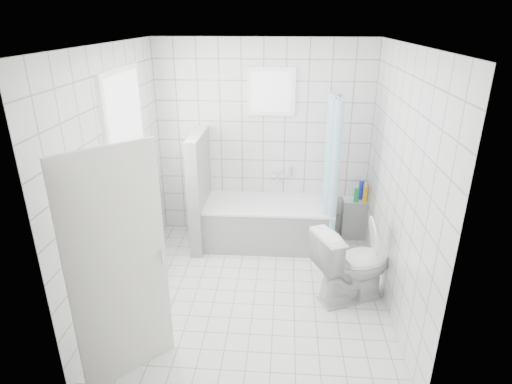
{
  "coord_description": "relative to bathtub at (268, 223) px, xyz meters",
  "views": [
    {
      "loc": [
        0.29,
        -3.95,
        2.83
      ],
      "look_at": [
        -0.01,
        0.35,
        1.05
      ],
      "focal_mm": 30.0,
      "sensor_mm": 36.0,
      "label": 1
    }
  ],
  "objects": [
    {
      "name": "ground",
      "position": [
        -0.09,
        -1.12,
        -0.29
      ],
      "size": [
        3.0,
        3.0,
        0.0
      ],
      "primitive_type": "plane",
      "color": "white",
      "rests_on": "ground"
    },
    {
      "name": "ceiling",
      "position": [
        -0.09,
        -1.12,
        2.31
      ],
      "size": [
        3.0,
        3.0,
        0.0
      ],
      "primitive_type": "plane",
      "rotation": [
        3.14,
        0.0,
        0.0
      ],
      "color": "white",
      "rests_on": "ground"
    },
    {
      "name": "wall_back",
      "position": [
        -0.09,
        0.38,
        1.01
      ],
      "size": [
        2.8,
        0.02,
        2.6
      ],
      "primitive_type": "cube",
      "color": "white",
      "rests_on": "ground"
    },
    {
      "name": "wall_front",
      "position": [
        -0.09,
        -2.62,
        1.01
      ],
      "size": [
        2.8,
        0.02,
        2.6
      ],
      "primitive_type": "cube",
      "color": "white",
      "rests_on": "ground"
    },
    {
      "name": "wall_left",
      "position": [
        -1.49,
        -1.12,
        1.01
      ],
      "size": [
        0.02,
        3.0,
        2.6
      ],
      "primitive_type": "cube",
      "color": "white",
      "rests_on": "ground"
    },
    {
      "name": "wall_right",
      "position": [
        1.31,
        -1.12,
        1.01
      ],
      "size": [
        0.02,
        3.0,
        2.6
      ],
      "primitive_type": "cube",
      "color": "white",
      "rests_on": "ground"
    },
    {
      "name": "window_left",
      "position": [
        -1.45,
        -0.82,
        1.31
      ],
      "size": [
        0.01,
        0.9,
        1.4
      ],
      "primitive_type": "cube",
      "color": "white",
      "rests_on": "wall_left"
    },
    {
      "name": "window_back",
      "position": [
        0.01,
        0.33,
        1.66
      ],
      "size": [
        0.5,
        0.01,
        0.5
      ],
      "primitive_type": "cube",
      "color": "white",
      "rests_on": "wall_back"
    },
    {
      "name": "window_sill",
      "position": [
        -1.4,
        -0.82,
        0.57
      ],
      "size": [
        0.18,
        1.02,
        0.08
      ],
      "primitive_type": "cube",
      "color": "white",
      "rests_on": "wall_left"
    },
    {
      "name": "door",
      "position": [
        -1.07,
        -2.32,
        0.71
      ],
      "size": [
        0.59,
        0.6,
        2.0
      ],
      "primitive_type": "cube",
      "rotation": [
        0.0,
        0.0,
        -0.77
      ],
      "color": "silver",
      "rests_on": "ground"
    },
    {
      "name": "bathtub",
      "position": [
        0.0,
        0.0,
        0.0
      ],
      "size": [
        1.64,
        0.77,
        0.58
      ],
      "color": "white",
      "rests_on": "ground"
    },
    {
      "name": "partition_wall",
      "position": [
        -0.89,
        -0.05,
        0.46
      ],
      "size": [
        0.15,
        0.85,
        1.5
      ],
      "primitive_type": "cube",
      "color": "white",
      "rests_on": "ground"
    },
    {
      "name": "tiled_ledge",
      "position": [
        1.19,
        0.25,
        -0.02
      ],
      "size": [
        0.4,
        0.24,
        0.55
      ],
      "primitive_type": "cube",
      "color": "white",
      "rests_on": "ground"
    },
    {
      "name": "toilet",
      "position": [
        0.94,
        -1.16,
        0.13
      ],
      "size": [
        0.95,
        0.77,
        0.85
      ],
      "primitive_type": "imported",
      "rotation": [
        0.0,
        0.0,
        1.99
      ],
      "color": "white",
      "rests_on": "ground"
    },
    {
      "name": "curtain_rod",
      "position": [
        0.76,
        -0.02,
        1.71
      ],
      "size": [
        0.02,
        0.8,
        0.02
      ],
      "primitive_type": "cylinder",
      "rotation": [
        1.57,
        0.0,
        0.0
      ],
      "color": "silver",
      "rests_on": "wall_back"
    },
    {
      "name": "shower_curtain",
      "position": [
        0.76,
        -0.16,
        0.81
      ],
      "size": [
        0.14,
        0.48,
        1.78
      ],
      "primitive_type": null,
      "color": "#43A3C4",
      "rests_on": "curtain_rod"
    },
    {
      "name": "tub_faucet",
      "position": [
        0.1,
        0.33,
        0.56
      ],
      "size": [
        0.18,
        0.06,
        0.06
      ],
      "primitive_type": "cube",
      "color": "silver",
      "rests_on": "wall_back"
    },
    {
      "name": "sill_bottles",
      "position": [
        -1.39,
        -0.87,
        0.74
      ],
      "size": [
        0.2,
        0.8,
        0.31
      ],
      "color": "#31E0D2",
      "rests_on": "window_sill"
    },
    {
      "name": "ledge_bottles",
      "position": [
        1.22,
        0.22,
        0.38
      ],
      "size": [
        0.18,
        0.17,
        0.27
      ],
      "color": "green",
      "rests_on": "tiled_ledge"
    }
  ]
}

